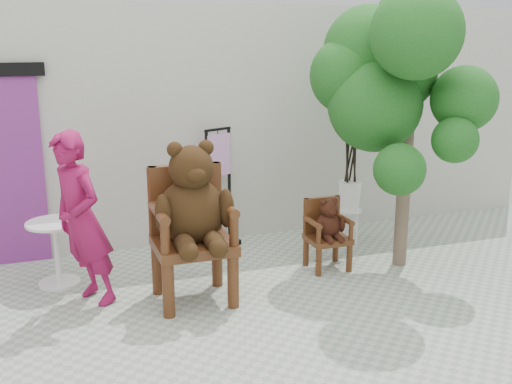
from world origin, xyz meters
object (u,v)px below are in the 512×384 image
person (82,220)px  cafe_table (57,245)px  chair_big (192,212)px  display_stand (219,201)px  chair_small (327,227)px  stool_bucket (350,195)px  tree (393,69)px

person → cafe_table: size_ratio=2.49×
chair_big → display_stand: bearing=65.0°
cafe_table → display_stand: bearing=17.8°
chair_small → chair_big: bearing=-168.4°
person → stool_bucket: size_ratio=1.21×
chair_small → cafe_table: bearing=169.8°
chair_small → tree: (0.72, -0.04, 1.76)m
display_stand → tree: tree is taller
cafe_table → stool_bucket: bearing=2.9°
person → display_stand: size_ratio=1.16×
person → display_stand: 2.16m
chair_big → stool_bucket: bearing=24.4°
chair_small → cafe_table: (-2.93, 0.53, -0.05)m
chair_small → tree: tree is taller
display_stand → stool_bucket: display_stand is taller
cafe_table → tree: tree is taller
stool_bucket → cafe_table: bearing=-177.1°
stool_bucket → tree: (0.06, -0.75, 1.62)m
chair_big → display_stand: chair_big is taller
chair_small → cafe_table: size_ratio=1.18×
person → stool_bucket: bearing=73.5°
display_stand → tree: 2.65m
chair_big → chair_small: size_ratio=1.96×
display_stand → tree: bearing=-59.9°
cafe_table → tree: bearing=-8.8°
display_stand → stool_bucket: 1.67m
tree → cafe_table: bearing=171.2°
chair_big → cafe_table: (-1.28, 0.87, -0.49)m
tree → stool_bucket: bearing=94.5°
person → stool_bucket: 3.45m
display_stand → tree: (1.67, -1.21, 1.67)m
person → display_stand: person is taller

